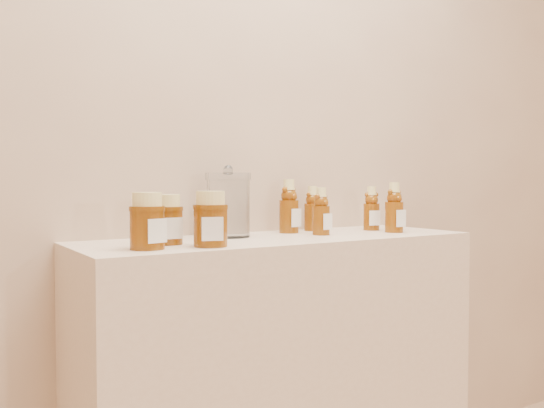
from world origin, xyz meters
TOP-DOWN VIEW (x-y plane):
  - wall_back at (0.00, 1.75)m, footprint 3.50×0.02m
  - display_table at (0.00, 1.55)m, footprint 1.20×0.40m
  - bear_bottle_back_left at (0.10, 1.66)m, footprint 0.08×0.08m
  - bear_bottle_back_mid at (0.21, 1.68)m, footprint 0.06×0.06m
  - bear_bottle_back_right at (0.40, 1.59)m, footprint 0.07×0.07m
  - bear_bottle_front_left at (0.14, 1.54)m, footprint 0.07×0.07m
  - bear_bottle_front_right at (0.40, 1.49)m, footprint 0.06×0.06m
  - honey_jar_left at (-0.44, 1.46)m, footprint 0.11×0.11m
  - honey_jar_back at (-0.36, 1.54)m, footprint 0.09×0.09m
  - honey_jar_front at (-0.29, 1.43)m, footprint 0.11×0.11m
  - glass_canister at (-0.13, 1.64)m, footprint 0.17×0.17m

SIDE VIEW (x-z plane):
  - display_table at x=0.00m, z-range 0.00..0.90m
  - honey_jar_back at x=-0.36m, z-range 0.90..1.03m
  - honey_jar_left at x=-0.44m, z-range 0.90..1.04m
  - honey_jar_front at x=-0.29m, z-range 0.90..1.04m
  - bear_bottle_front_left at x=0.14m, z-range 0.90..1.07m
  - bear_bottle_back_right at x=0.40m, z-range 0.90..1.07m
  - bear_bottle_back_mid at x=0.21m, z-range 0.90..1.07m
  - bear_bottle_front_right at x=0.40m, z-range 0.90..1.08m
  - bear_bottle_back_left at x=0.10m, z-range 0.90..1.09m
  - glass_canister at x=-0.13m, z-range 0.90..1.11m
  - wall_back at x=0.00m, z-range 0.00..2.70m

